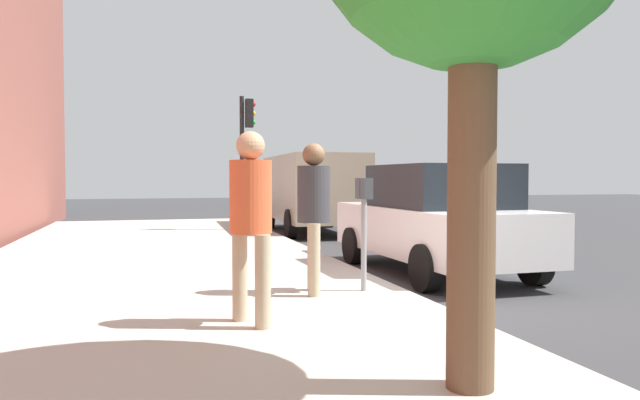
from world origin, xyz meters
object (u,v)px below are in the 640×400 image
object	(u,v)px
pedestrian_at_meter	(314,204)
traffic_signal	(246,140)
pedestrian_bystander	(251,209)
parking_meter	(364,210)
parked_van_far	(312,188)
parked_sedan_near	(436,219)

from	to	relation	value
pedestrian_at_meter	traffic_signal	distance (m)	9.37
pedestrian_at_meter	pedestrian_bystander	world-z (taller)	pedestrian_bystander
parking_meter	parked_van_far	size ratio (longest dim) A/B	0.27
pedestrian_bystander	parking_meter	bearing A→B (deg)	15.97
pedestrian_bystander	parked_sedan_near	world-z (taller)	pedestrian_bystander
parked_van_far	pedestrian_at_meter	bearing A→B (deg)	165.19
parking_meter	parked_sedan_near	distance (m)	2.66
parked_van_far	parked_sedan_near	bearing A→B (deg)	-179.99
parked_sedan_near	parked_van_far	world-z (taller)	parked_van_far
parking_meter	traffic_signal	bearing A→B (deg)	0.28
pedestrian_at_meter	pedestrian_bystander	distance (m)	1.69
pedestrian_bystander	traffic_signal	world-z (taller)	traffic_signal
parked_sedan_near	parked_van_far	size ratio (longest dim) A/B	0.84
parked_sedan_near	parking_meter	bearing A→B (deg)	134.08
traffic_signal	pedestrian_at_meter	bearing A→B (deg)	176.31
parked_sedan_near	parked_van_far	bearing A→B (deg)	0.01
parked_van_far	traffic_signal	xyz separation A→B (m)	(-0.35, 1.94, 1.32)
pedestrian_at_meter	parked_van_far	distance (m)	9.94
pedestrian_at_meter	parked_van_far	size ratio (longest dim) A/B	0.35
parked_sedan_near	pedestrian_bystander	bearing A→B (deg)	132.03
parking_meter	pedestrian_at_meter	xyz separation A→B (m)	(0.02, 0.64, 0.07)
traffic_signal	parking_meter	bearing A→B (deg)	-179.72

